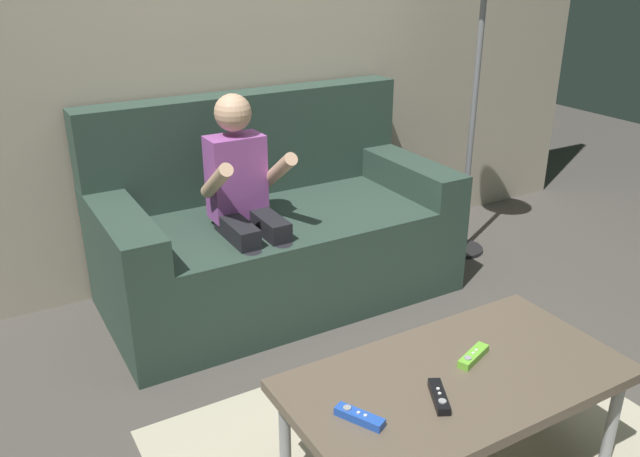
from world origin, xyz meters
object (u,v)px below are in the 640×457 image
Objects in this scene: coffee_table at (457,384)px; couch at (273,231)px; game_remote_lime_center at (473,356)px; game_remote_black_near_edge at (439,397)px; game_remote_blue_far_corner at (359,417)px; person_seated_on_couch at (246,200)px.

couch is at bearing 87.12° from coffee_table.
coffee_table is at bearing -158.77° from game_remote_lime_center.
game_remote_black_near_edge and game_remote_blue_far_corner have the same top height.
game_remote_black_near_edge is (-0.19, -1.44, 0.08)m from couch.
couch is 1.46m from game_remote_black_near_edge.
game_remote_black_near_edge reaches higher than coffee_table.
person_seated_on_couch is 7.11× the size of game_remote_blue_far_corner.
game_remote_blue_far_corner is (-0.43, -1.40, 0.08)m from couch.
couch is 11.37× the size of game_remote_blue_far_corner.
person_seated_on_couch is 6.98× the size of game_remote_lime_center.
couch is 1.60× the size of person_seated_on_couch.
person_seated_on_couch reaches higher than game_remote_lime_center.
game_remote_black_near_edge is 0.24m from game_remote_lime_center.
couch is 0.38m from person_seated_on_couch.
person_seated_on_couch is at bearing -138.64° from couch.
person_seated_on_couch reaches higher than game_remote_blue_far_corner.
game_remote_blue_far_corner is (-0.24, 0.04, 0.00)m from game_remote_black_near_edge.
game_remote_lime_center is (0.09, 0.04, 0.05)m from coffee_table.
game_remote_lime_center is (0.02, -1.34, 0.08)m from couch.
coffee_table is (0.14, -1.19, -0.23)m from person_seated_on_couch.
game_remote_lime_center is at bearing -78.42° from person_seated_on_couch.
game_remote_black_near_edge is at bearing -152.53° from coffee_table.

